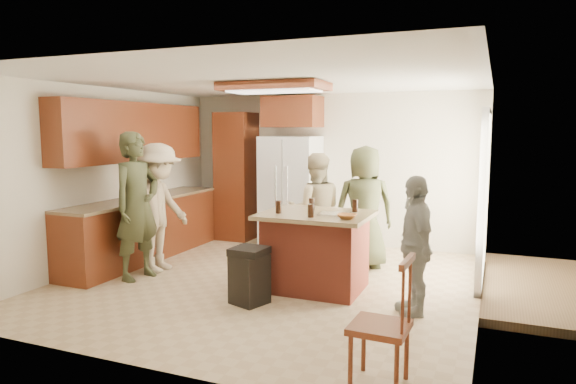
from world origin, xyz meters
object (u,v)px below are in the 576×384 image
at_px(person_counter, 158,208).
at_px(trash_bin, 249,275).
at_px(person_side_right, 415,245).
at_px(spindle_chair, 383,327).
at_px(person_behind_left, 315,211).
at_px(person_front_left, 137,206).
at_px(kitchen_island, 316,250).
at_px(refrigerator, 291,191).
at_px(person_behind_right, 364,207).

distance_m(person_counter, trash_bin, 1.96).
height_order(person_side_right, person_counter, person_counter).
bearing_deg(spindle_chair, person_behind_left, 117.84).
bearing_deg(person_front_left, trash_bin, -91.25).
bearing_deg(kitchen_island, refrigerator, 118.98).
bearing_deg(kitchen_island, trash_bin, -123.65).
bearing_deg(person_behind_left, refrigerator, -78.03).
bearing_deg(person_counter, refrigerator, -23.67).
xyz_separation_m(refrigerator, kitchen_island, (1.19, -2.14, -0.43)).
xyz_separation_m(person_counter, spindle_chair, (3.47, -2.00, -0.41)).
bearing_deg(trash_bin, person_front_left, 169.21).
xyz_separation_m(person_behind_left, refrigerator, (-0.85, 1.21, 0.10)).
bearing_deg(person_front_left, person_behind_left, -45.20).
height_order(kitchen_island, spindle_chair, spindle_chair).
distance_m(person_front_left, person_counter, 0.41).
bearing_deg(person_behind_right, trash_bin, 40.20).
height_order(refrigerator, trash_bin, refrigerator).
distance_m(trash_bin, spindle_chair, 2.15).
distance_m(person_front_left, refrigerator, 2.79).
distance_m(refrigerator, spindle_chair, 4.84).
xyz_separation_m(person_side_right, refrigerator, (-2.40, 2.53, 0.17)).
bearing_deg(refrigerator, person_behind_left, -54.78).
xyz_separation_m(person_behind_left, person_counter, (-1.90, -0.97, 0.07)).
bearing_deg(refrigerator, person_side_right, -46.50).
relative_size(person_behind_left, person_counter, 0.92).
relative_size(person_counter, refrigerator, 0.96).
height_order(person_behind_right, spindle_chair, person_behind_right).
bearing_deg(person_counter, person_front_left, 178.32).
distance_m(person_behind_left, spindle_chair, 3.37).
relative_size(person_behind_right, spindle_chair, 1.71).
bearing_deg(person_front_left, person_behind_right, -48.57).
xyz_separation_m(person_behind_right, refrigerator, (-1.48, 0.98, 0.05)).
distance_m(person_behind_right, trash_bin, 2.16).
relative_size(person_behind_left, trash_bin, 2.53).
xyz_separation_m(trash_bin, spindle_chair, (1.74, -1.27, 0.13)).
bearing_deg(trash_bin, refrigerator, 103.16).
xyz_separation_m(person_front_left, refrigerator, (1.08, 2.57, -0.04)).
height_order(refrigerator, spindle_chair, refrigerator).
relative_size(trash_bin, spindle_chair, 0.63).
distance_m(person_behind_right, kitchen_island, 1.26).
bearing_deg(person_front_left, spindle_chair, -105.07).
bearing_deg(kitchen_island, person_counter, -179.25).
xyz_separation_m(refrigerator, trash_bin, (0.68, -2.91, -0.58)).
bearing_deg(kitchen_island, person_front_left, -169.33).
bearing_deg(person_side_right, kitchen_island, -130.79).
xyz_separation_m(person_behind_right, person_counter, (-2.54, -1.20, 0.02)).
distance_m(person_front_left, person_side_right, 3.49).
relative_size(person_counter, trash_bin, 2.75).
height_order(trash_bin, spindle_chair, spindle_chair).
distance_m(person_behind_left, trash_bin, 1.77).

